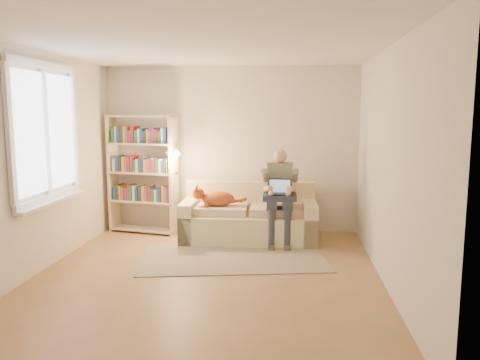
# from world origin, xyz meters

# --- Properties ---
(floor) EXTENTS (4.50, 4.50, 0.00)m
(floor) POSITION_xyz_m (0.00, 0.00, 0.00)
(floor) COLOR olive
(floor) RESTS_ON ground
(ceiling) EXTENTS (4.00, 4.50, 0.02)m
(ceiling) POSITION_xyz_m (0.00, 0.00, 2.60)
(ceiling) COLOR white
(ceiling) RESTS_ON wall_back
(wall_left) EXTENTS (0.02, 4.50, 2.60)m
(wall_left) POSITION_xyz_m (-2.00, 0.00, 1.30)
(wall_left) COLOR silver
(wall_left) RESTS_ON floor
(wall_right) EXTENTS (0.02, 4.50, 2.60)m
(wall_right) POSITION_xyz_m (2.00, 0.00, 1.30)
(wall_right) COLOR silver
(wall_right) RESTS_ON floor
(wall_back) EXTENTS (4.00, 0.02, 2.60)m
(wall_back) POSITION_xyz_m (0.00, 2.25, 1.30)
(wall_back) COLOR silver
(wall_back) RESTS_ON floor
(wall_front) EXTENTS (4.00, 0.02, 2.60)m
(wall_front) POSITION_xyz_m (0.00, -2.25, 1.30)
(wall_front) COLOR silver
(wall_front) RESTS_ON floor
(window) EXTENTS (0.12, 1.52, 1.69)m
(window) POSITION_xyz_m (-1.95, 0.20, 1.38)
(window) COLOR white
(window) RESTS_ON wall_left
(sofa) EXTENTS (1.99, 0.95, 0.84)m
(sofa) POSITION_xyz_m (0.35, 1.65, 0.30)
(sofa) COLOR beige
(sofa) RESTS_ON floor
(person) EXTENTS (0.38, 0.60, 1.36)m
(person) POSITION_xyz_m (0.80, 1.52, 0.77)
(person) COLOR gray
(person) RESTS_ON sofa
(cat) EXTENTS (0.74, 0.28, 0.27)m
(cat) POSITION_xyz_m (-0.13, 1.51, 0.65)
(cat) COLOR #CE6328
(cat) RESTS_ON sofa
(blanket) EXTENTS (0.48, 0.40, 0.08)m
(blanket) POSITION_xyz_m (0.76, 1.40, 0.70)
(blanket) COLOR #23293E
(blanket) RESTS_ON person
(laptop) EXTENTS (0.33, 0.28, 0.27)m
(laptop) POSITION_xyz_m (0.76, 1.41, 0.80)
(laptop) COLOR black
(laptop) RESTS_ON blanket
(bookshelf) EXTENTS (1.22, 0.57, 1.86)m
(bookshelf) POSITION_xyz_m (-1.34, 1.90, 1.03)
(bookshelf) COLOR beige
(bookshelf) RESTS_ON floor
(rug) EXTENTS (2.59, 1.80, 0.01)m
(rug) POSITION_xyz_m (0.22, 0.77, 0.01)
(rug) COLOR gray
(rug) RESTS_ON floor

